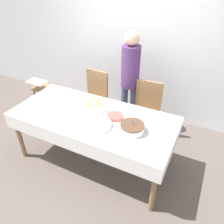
{
  "coord_description": "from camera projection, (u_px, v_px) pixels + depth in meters",
  "views": [
    {
      "loc": [
        1.24,
        -1.93,
        2.35
      ],
      "look_at": [
        0.26,
        0.02,
        0.89
      ],
      "focal_mm": 35.0,
      "sensor_mm": 36.0,
      "label": 1
    }
  ],
  "objects": [
    {
      "name": "ground_plane",
      "position": [
        95.0,
        159.0,
        3.2
      ],
      "size": [
        12.0,
        12.0,
        0.0
      ],
      "primitive_type": "plane",
      "color": "#564C47"
    },
    {
      "name": "wall_back",
      "position": [
        139.0,
        40.0,
        3.59
      ],
      "size": [
        8.0,
        0.05,
        2.7
      ],
      "color": "silver",
      "rests_on": "ground_plane"
    },
    {
      "name": "dining_table",
      "position": [
        93.0,
        122.0,
        2.82
      ],
      "size": [
        2.1,
        0.95,
        0.77
      ],
      "color": "white",
      "rests_on": "ground_plane"
    },
    {
      "name": "dining_chair_far_left",
      "position": [
        94.0,
        97.0,
        3.67
      ],
      "size": [
        0.45,
        0.45,
        0.96
      ],
      "color": "olive",
      "rests_on": "ground_plane"
    },
    {
      "name": "dining_chair_far_right",
      "position": [
        146.0,
        110.0,
        3.33
      ],
      "size": [
        0.45,
        0.45,
        0.96
      ],
      "color": "olive",
      "rests_on": "ground_plane"
    },
    {
      "name": "birthday_cake",
      "position": [
        132.0,
        128.0,
        2.48
      ],
      "size": [
        0.28,
        0.28,
        0.17
      ],
      "color": "white",
      "rests_on": "dining_table"
    },
    {
      "name": "champagne_tray",
      "position": [
        94.0,
        104.0,
        2.82
      ],
      "size": [
        0.28,
        0.28,
        0.18
      ],
      "color": "silver",
      "rests_on": "dining_table"
    },
    {
      "name": "plate_stack_main",
      "position": [
        100.0,
        124.0,
        2.56
      ],
      "size": [
        0.26,
        0.26,
        0.06
      ],
      "color": "silver",
      "rests_on": "dining_table"
    },
    {
      "name": "plate_stack_dessert",
      "position": [
        115.0,
        116.0,
        2.72
      ],
      "size": [
        0.2,
        0.2,
        0.04
      ],
      "color": "#CC4C47",
      "rests_on": "dining_table"
    },
    {
      "name": "cake_knife",
      "position": [
        134.0,
        145.0,
        2.31
      ],
      "size": [
        0.3,
        0.04,
        0.0
      ],
      "color": "silver",
      "rests_on": "dining_table"
    },
    {
      "name": "fork_pile",
      "position": [
        61.0,
        111.0,
        2.83
      ],
      "size": [
        0.17,
        0.06,
        0.02
      ],
      "color": "silver",
      "rests_on": "dining_table"
    },
    {
      "name": "napkin_pile",
      "position": [
        70.0,
        105.0,
        2.97
      ],
      "size": [
        0.15,
        0.15,
        0.01
      ],
      "color": "#8CC6E0",
      "rests_on": "dining_table"
    },
    {
      "name": "person_standing",
      "position": [
        130.0,
        74.0,
        3.31
      ],
      "size": [
        0.28,
        0.28,
        1.64
      ],
      "color": "#3F4C72",
      "rests_on": "ground_plane"
    },
    {
      "name": "high_chair",
      "position": [
        42.0,
        91.0,
        3.92
      ],
      "size": [
        0.33,
        0.35,
        0.71
      ],
      "color": "olive",
      "rests_on": "ground_plane"
    }
  ]
}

